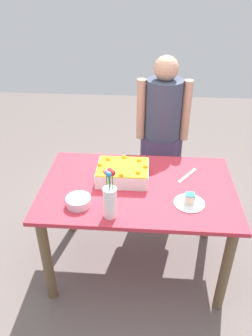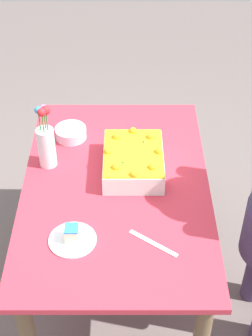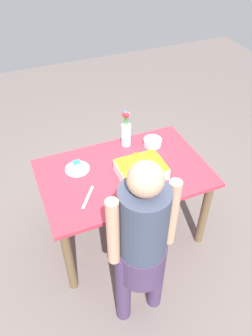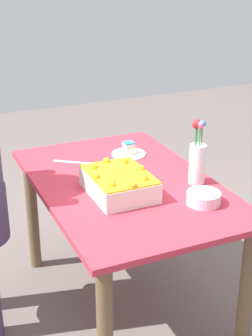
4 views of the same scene
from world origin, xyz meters
name	(u,v)px [view 3 (image 3 of 4)]	position (x,y,z in m)	size (l,w,h in m)	color
ground_plane	(124,231)	(0.00, 0.00, 0.00)	(8.00, 8.00, 0.00)	#665B58
dining_table	(124,183)	(0.00, 0.00, 0.64)	(1.35, 0.87, 0.77)	#C43040
sheet_cake	(141,169)	(0.11, -0.08, 0.82)	(0.36, 0.28, 0.13)	white
serving_plate_with_slice	(77,167)	(-0.34, 0.17, 0.79)	(0.20, 0.20, 0.08)	white
cake_knife	(88,197)	(-0.36, -0.16, 0.77)	(0.23, 0.02, 0.00)	silver
flower_vase	(126,132)	(0.15, 0.33, 0.90)	(0.08, 0.08, 0.34)	white
fruit_bowl	(153,142)	(0.37, 0.24, 0.80)	(0.16, 0.16, 0.06)	silver
person_standing	(142,242)	(-0.18, -0.73, 0.85)	(0.45, 0.31, 1.49)	#473456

